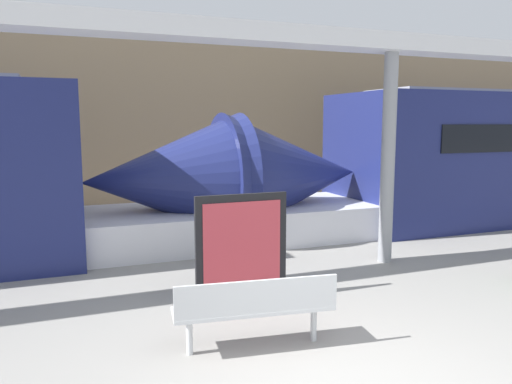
# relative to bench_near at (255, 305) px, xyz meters

# --- Properties ---
(station_wall) EXTENTS (56.00, 0.20, 5.00)m
(station_wall) POSITION_rel_bench_near_xyz_m (0.48, 9.23, 2.00)
(station_wall) COLOR #9E8460
(station_wall) RESTS_ON ground_plane
(bench_near) EXTENTS (1.78, 0.66, 0.82)m
(bench_near) POSITION_rel_bench_near_xyz_m (0.00, 0.00, 0.00)
(bench_near) COLOR silver
(bench_near) RESTS_ON ground_plane
(poster_board) EXTENTS (1.30, 0.07, 1.48)m
(poster_board) POSITION_rel_bench_near_xyz_m (0.39, 1.49, 0.25)
(poster_board) COLOR black
(poster_board) RESTS_ON ground_plane
(support_column_near) EXTENTS (0.24, 0.24, 3.60)m
(support_column_near) POSITION_rel_bench_near_xyz_m (3.39, 2.41, 1.30)
(support_column_near) COLOR gray
(support_column_near) RESTS_ON ground_plane
(canopy_beam) EXTENTS (28.00, 0.60, 0.28)m
(canopy_beam) POSITION_rel_bench_near_xyz_m (3.39, 2.41, 3.24)
(canopy_beam) COLOR silver
(canopy_beam) RESTS_ON support_column_near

